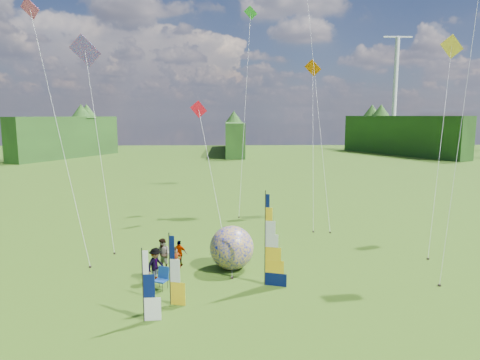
{
  "coord_description": "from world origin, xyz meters",
  "views": [
    {
      "loc": [
        -1.64,
        -17.59,
        8.76
      ],
      "look_at": [
        -1.0,
        4.0,
        5.5
      ],
      "focal_mm": 32.0,
      "sensor_mm": 36.0,
      "label": 1
    }
  ],
  "objects_px": {
    "camp_chair": "(161,279)",
    "kite_whale": "(317,85)",
    "side_banner_far": "(143,286)",
    "bol_inflatable": "(232,248)",
    "spectator_c": "(156,265)",
    "side_banner_left": "(170,270)",
    "feather_banner_main": "(265,240)",
    "spectator_a": "(176,262)",
    "spectator_d": "(179,253)",
    "spectator_b": "(163,254)"
  },
  "relations": [
    {
      "from": "camp_chair",
      "to": "kite_whale",
      "type": "height_order",
      "value": "kite_whale"
    },
    {
      "from": "side_banner_far",
      "to": "bol_inflatable",
      "type": "relative_size",
      "value": 1.25
    },
    {
      "from": "spectator_c",
      "to": "side_banner_left",
      "type": "bearing_deg",
      "value": -127.26
    },
    {
      "from": "side_banner_left",
      "to": "bol_inflatable",
      "type": "xyz_separation_m",
      "value": [
        2.92,
        4.63,
        -0.41
      ]
    },
    {
      "from": "feather_banner_main",
      "to": "camp_chair",
      "type": "relative_size",
      "value": 4.23
    },
    {
      "from": "side_banner_left",
      "to": "kite_whale",
      "type": "distance_m",
      "value": 23.61
    },
    {
      "from": "side_banner_far",
      "to": "kite_whale",
      "type": "height_order",
      "value": "kite_whale"
    },
    {
      "from": "kite_whale",
      "to": "side_banner_far",
      "type": "bearing_deg",
      "value": -104.11
    },
    {
      "from": "spectator_a",
      "to": "kite_whale",
      "type": "distance_m",
      "value": 21.46
    },
    {
      "from": "side_banner_far",
      "to": "kite_whale",
      "type": "xyz_separation_m",
      "value": [
        11.44,
        20.39,
        9.78
      ]
    },
    {
      "from": "kite_whale",
      "to": "feather_banner_main",
      "type": "bearing_deg",
      "value": -94.4
    },
    {
      "from": "spectator_c",
      "to": "spectator_d",
      "type": "bearing_deg",
      "value": 7.46
    },
    {
      "from": "spectator_a",
      "to": "side_banner_left",
      "type": "bearing_deg",
      "value": -122.24
    },
    {
      "from": "feather_banner_main",
      "to": "spectator_a",
      "type": "xyz_separation_m",
      "value": [
        -4.74,
        1.2,
        -1.56
      ]
    },
    {
      "from": "feather_banner_main",
      "to": "spectator_a",
      "type": "bearing_deg",
      "value": -177.69
    },
    {
      "from": "feather_banner_main",
      "to": "spectator_d",
      "type": "bearing_deg",
      "value": 164.22
    },
    {
      "from": "spectator_d",
      "to": "camp_chair",
      "type": "distance_m",
      "value": 3.52
    },
    {
      "from": "camp_chair",
      "to": "spectator_d",
      "type": "bearing_deg",
      "value": 104.04
    },
    {
      "from": "side_banner_left",
      "to": "spectator_a",
      "type": "height_order",
      "value": "side_banner_left"
    },
    {
      "from": "feather_banner_main",
      "to": "side_banner_far",
      "type": "height_order",
      "value": "feather_banner_main"
    },
    {
      "from": "spectator_a",
      "to": "camp_chair",
      "type": "distance_m",
      "value": 1.78
    },
    {
      "from": "feather_banner_main",
      "to": "kite_whale",
      "type": "relative_size",
      "value": 0.21
    },
    {
      "from": "bol_inflatable",
      "to": "spectator_c",
      "type": "xyz_separation_m",
      "value": [
        -4.07,
        -1.72,
        -0.35
      ]
    },
    {
      "from": "spectator_b",
      "to": "camp_chair",
      "type": "xyz_separation_m",
      "value": [
        0.31,
        -2.89,
        -0.34
      ]
    },
    {
      "from": "side_banner_left",
      "to": "spectator_c",
      "type": "bearing_deg",
      "value": 125.14
    },
    {
      "from": "spectator_a",
      "to": "spectator_d",
      "type": "height_order",
      "value": "spectator_a"
    },
    {
      "from": "kite_whale",
      "to": "spectator_a",
      "type": "bearing_deg",
      "value": -109.49
    },
    {
      "from": "spectator_d",
      "to": "camp_chair",
      "type": "height_order",
      "value": "spectator_d"
    },
    {
      "from": "feather_banner_main",
      "to": "side_banner_left",
      "type": "bearing_deg",
      "value": -137.95
    },
    {
      "from": "side_banner_far",
      "to": "spectator_c",
      "type": "relative_size",
      "value": 1.72
    },
    {
      "from": "spectator_b",
      "to": "camp_chair",
      "type": "relative_size",
      "value": 1.59
    },
    {
      "from": "bol_inflatable",
      "to": "kite_whale",
      "type": "relative_size",
      "value": 0.11
    },
    {
      "from": "spectator_d",
      "to": "side_banner_left",
      "type": "bearing_deg",
      "value": 102.93
    },
    {
      "from": "spectator_b",
      "to": "feather_banner_main",
      "type": "bearing_deg",
      "value": 12.13
    },
    {
      "from": "side_banner_far",
      "to": "spectator_a",
      "type": "height_order",
      "value": "side_banner_far"
    },
    {
      "from": "feather_banner_main",
      "to": "side_banner_left",
      "type": "height_order",
      "value": "feather_banner_main"
    },
    {
      "from": "feather_banner_main",
      "to": "spectator_c",
      "type": "bearing_deg",
      "value": -170.48
    },
    {
      "from": "bol_inflatable",
      "to": "spectator_a",
      "type": "height_order",
      "value": "bol_inflatable"
    },
    {
      "from": "spectator_a",
      "to": "spectator_c",
      "type": "relative_size",
      "value": 0.94
    },
    {
      "from": "feather_banner_main",
      "to": "side_banner_far",
      "type": "distance_m",
      "value": 6.77
    },
    {
      "from": "spectator_c",
      "to": "camp_chair",
      "type": "distance_m",
      "value": 1.3
    },
    {
      "from": "feather_banner_main",
      "to": "camp_chair",
      "type": "distance_m",
      "value": 5.65
    },
    {
      "from": "bol_inflatable",
      "to": "spectator_d",
      "type": "height_order",
      "value": "bol_inflatable"
    },
    {
      "from": "bol_inflatable",
      "to": "camp_chair",
      "type": "bearing_deg",
      "value": -141.47
    },
    {
      "from": "side_banner_far",
      "to": "bol_inflatable",
      "type": "distance_m",
      "value": 7.33
    },
    {
      "from": "side_banner_far",
      "to": "spectator_b",
      "type": "relative_size",
      "value": 1.73
    },
    {
      "from": "bol_inflatable",
      "to": "spectator_c",
      "type": "height_order",
      "value": "bol_inflatable"
    },
    {
      "from": "side_banner_left",
      "to": "bol_inflatable",
      "type": "relative_size",
      "value": 1.32
    },
    {
      "from": "kite_whale",
      "to": "side_banner_left",
      "type": "bearing_deg",
      "value": -104.04
    },
    {
      "from": "side_banner_far",
      "to": "spectator_c",
      "type": "bearing_deg",
      "value": 89.48
    }
  ]
}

